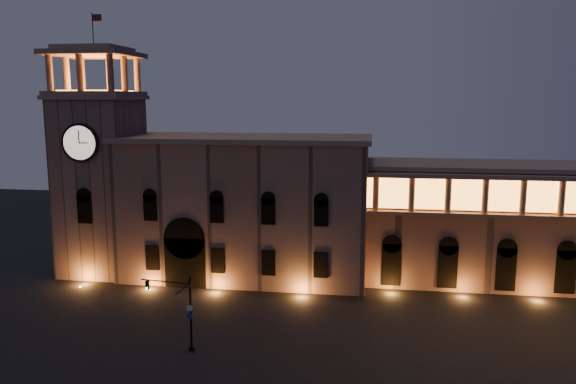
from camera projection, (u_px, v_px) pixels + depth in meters
The scene contains 5 objects.
ground at pixel (214, 351), 49.70m from camera, with size 160.00×160.00×0.00m, color black.
government_building at pixel (245, 207), 69.95m from camera, with size 30.80×12.80×17.60m.
clock_tower at pixel (101, 175), 71.08m from camera, with size 9.80×9.80×32.40m.
colonnade_wing at pixel (526, 223), 67.19m from camera, with size 40.60×11.50×14.50m.
traffic_light at pixel (182, 311), 49.58m from camera, with size 4.96×0.92×6.84m.
Camera 1 is at (13.34, -45.22, 22.12)m, focal length 35.00 mm.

